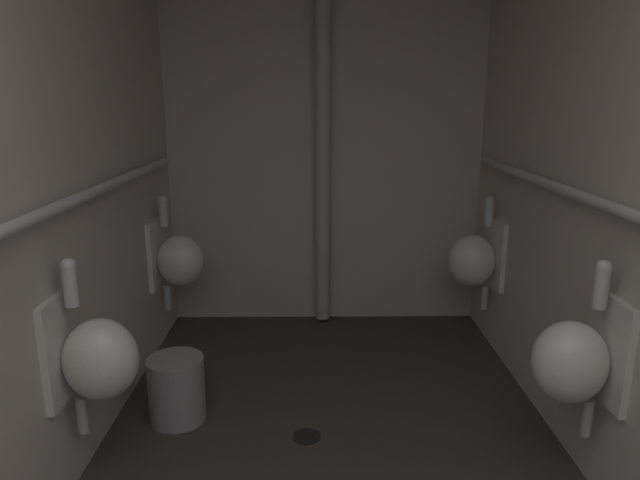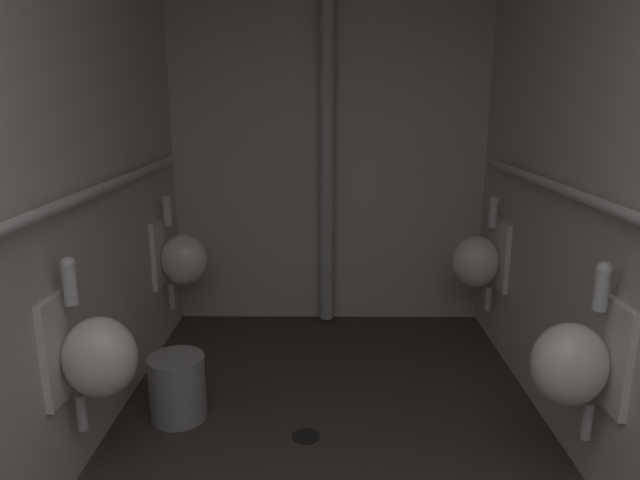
% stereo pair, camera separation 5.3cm
% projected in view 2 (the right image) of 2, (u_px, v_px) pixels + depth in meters
% --- Properties ---
extents(wall_left, '(0.06, 3.98, 2.54)m').
position_uv_depth(wall_left, '(31.00, 193.00, 2.15)').
color(wall_left, beige).
rests_on(wall_left, ground).
extents(wall_right, '(0.06, 3.98, 2.54)m').
position_uv_depth(wall_right, '(637.00, 194.00, 2.13)').
color(wall_right, beige).
rests_on(wall_right, ground).
extents(wall_back, '(2.34, 0.06, 2.54)m').
position_uv_depth(wall_back, '(329.00, 148.00, 4.04)').
color(wall_back, beige).
rests_on(wall_back, ground).
extents(urinal_left_mid, '(0.32, 0.30, 0.76)m').
position_uv_depth(urinal_left_mid, '(95.00, 355.00, 2.31)').
color(urinal_left_mid, silver).
extents(urinal_left_far, '(0.32, 0.30, 0.76)m').
position_uv_depth(urinal_left_far, '(181.00, 258.00, 3.69)').
color(urinal_left_far, silver).
extents(urinal_right_mid, '(0.32, 0.30, 0.76)m').
position_uv_depth(urinal_right_mid, '(575.00, 362.00, 2.25)').
color(urinal_right_mid, silver).
extents(urinal_right_far, '(0.32, 0.30, 0.76)m').
position_uv_depth(urinal_right_far, '(479.00, 260.00, 3.65)').
color(urinal_right_far, silver).
extents(supply_pipe_left, '(0.06, 3.27, 0.06)m').
position_uv_depth(supply_pipe_left, '(58.00, 207.00, 2.18)').
color(supply_pipe_left, '#B2B2B2').
extents(supply_pipe_right, '(0.06, 3.28, 0.06)m').
position_uv_depth(supply_pipe_right, '(612.00, 209.00, 2.13)').
color(supply_pipe_right, '#B2B2B2').
extents(standpipe_back_wall, '(0.11, 0.11, 2.49)m').
position_uv_depth(standpipe_back_wall, '(327.00, 149.00, 3.93)').
color(standpipe_back_wall, '#B2B2B2').
rests_on(standpipe_back_wall, ground).
extents(floor_drain, '(0.14, 0.14, 0.01)m').
position_uv_depth(floor_drain, '(306.00, 436.00, 2.80)').
color(floor_drain, black).
rests_on(floor_drain, ground).
extents(waste_bin, '(0.29, 0.29, 0.34)m').
position_uv_depth(waste_bin, '(178.00, 387.00, 2.93)').
color(waste_bin, gray).
rests_on(waste_bin, ground).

